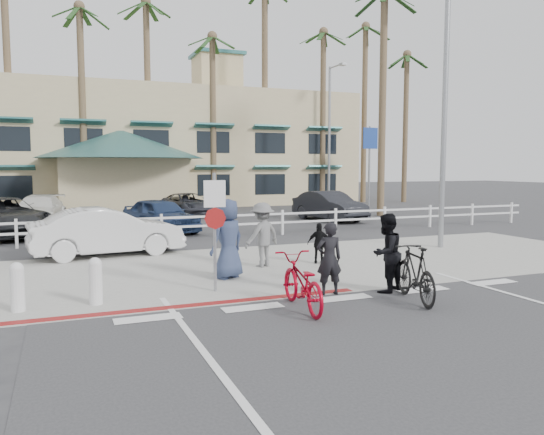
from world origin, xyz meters
name	(u,v)px	position (x,y,z in m)	size (l,w,h in m)	color
ground	(358,306)	(0.00, 0.00, 0.00)	(140.00, 140.00, 0.00)	#333335
bike_path	(423,336)	(0.00, -2.00, 0.00)	(12.00, 16.00, 0.01)	#333335
sidewalk_plaza	(273,266)	(0.00, 4.50, 0.01)	(22.00, 7.00, 0.01)	gray
cross_street	(230,246)	(0.00, 8.50, 0.00)	(40.00, 5.00, 0.01)	#333335
parking_lot	(175,220)	(0.00, 18.00, 0.00)	(50.00, 16.00, 0.01)	#333335
curb_red	(195,305)	(-3.00, 1.20, 0.01)	(7.00, 0.25, 0.02)	maroon
rail_fence	(227,225)	(0.50, 10.50, 0.50)	(29.40, 0.16, 1.00)	silver
building	(165,127)	(2.00, 31.00, 5.65)	(28.00, 16.00, 11.30)	#CBB88A
sign_post	(215,226)	(-2.30, 2.20, 1.45)	(0.50, 0.10, 2.90)	gray
bollard_0	(96,281)	(-4.80, 2.00, 0.47)	(0.26, 0.26, 0.95)	silver
bollard_1	(17,287)	(-6.20, 2.00, 0.47)	(0.26, 0.26, 0.95)	silver
streetlight_0	(445,113)	(6.50, 5.50, 4.50)	(0.60, 2.00, 9.00)	gray
streetlight_1	(329,137)	(12.00, 24.00, 4.75)	(0.60, 2.00, 9.50)	gray
info_sign	(369,165)	(14.00, 22.00, 2.80)	(1.20, 0.16, 5.60)	navy
palm_2	(8,75)	(-8.00, 26.00, 8.00)	(4.00, 4.00, 16.00)	#193916
palm_3	(82,94)	(-4.00, 25.00, 7.00)	(4.00, 4.00, 14.00)	#193916
palm_4	(148,91)	(0.00, 26.00, 7.50)	(4.00, 4.00, 15.00)	#193916
palm_5	(213,108)	(4.00, 25.00, 6.50)	(4.00, 4.00, 13.00)	#193916
palm_6	(265,82)	(8.00, 26.00, 8.50)	(4.00, 4.00, 17.00)	#193916
palm_7	(323,105)	(12.00, 25.00, 7.00)	(4.00, 4.00, 14.00)	#193916
palm_8	(364,102)	(16.00, 26.00, 7.50)	(4.00, 4.00, 15.00)	#193916
palm_9	(406,116)	(19.00, 25.00, 6.50)	(4.00, 4.00, 13.00)	#193916
palm_11	(383,87)	(11.00, 16.00, 7.00)	(4.00, 4.00, 14.00)	#193916
bike_red	(302,282)	(-1.17, 0.16, 0.53)	(0.71, 2.02, 1.06)	#9E0216
rider_red	(329,259)	(-0.12, 1.02, 0.78)	(0.57, 0.37, 1.56)	black
bike_black	(415,273)	(1.24, -0.13, 0.58)	(0.55, 1.93, 1.16)	black
rider_black	(386,253)	(1.15, 0.78, 0.86)	(0.84, 0.65, 1.73)	black
pedestrian_a	(262,235)	(-0.33, 4.50, 0.88)	(1.14, 0.65, 1.76)	slate
pedestrian_child	(319,244)	(1.32, 4.32, 0.58)	(0.68, 0.28, 1.15)	black
pedestrian_b	(228,239)	(-1.64, 3.39, 0.98)	(0.96, 0.62, 1.96)	navy
car_white_sedan	(107,232)	(-4.10, 7.92, 0.74)	(1.57, 4.51, 1.49)	silver
lot_car_0	(3,217)	(-7.51, 14.09, 0.76)	(2.53, 5.48, 1.52)	black
lot_car_2	(161,215)	(-1.57, 13.12, 0.71)	(1.69, 4.20, 1.43)	navy
lot_car_3	(329,206)	(7.16, 14.76, 0.74)	(1.57, 4.49, 1.48)	black
lot_car_4	(39,211)	(-6.37, 17.89, 0.69)	(1.92, 4.73, 1.37)	silver
lot_car_5	(188,204)	(1.15, 20.00, 0.62)	(2.07, 4.49, 1.25)	#2A2B33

